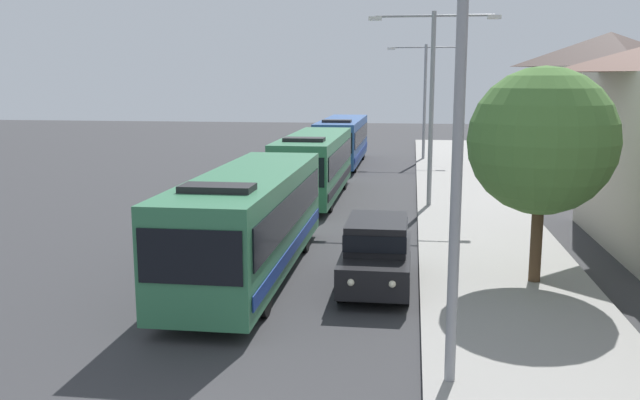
{
  "coord_description": "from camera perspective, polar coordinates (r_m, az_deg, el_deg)",
  "views": [
    {
      "loc": [
        3.3,
        -7.78,
        5.72
      ],
      "look_at": [
        0.41,
        13.4,
        1.87
      ],
      "focal_mm": 38.05,
      "sensor_mm": 36.0,
      "label": 1
    }
  ],
  "objects": [
    {
      "name": "bus_lead",
      "position": [
        19.73,
        -5.89,
        -1.63
      ],
      "size": [
        2.58,
        10.87,
        3.21
      ],
      "color": "#33724C",
      "rests_on": "ground_plane"
    },
    {
      "name": "bus_second_in_line",
      "position": [
        32.44,
        -0.45,
        3.07
      ],
      "size": [
        2.58,
        10.62,
        3.21
      ],
      "color": "#33724C",
      "rests_on": "ground_plane"
    },
    {
      "name": "bus_middle",
      "position": [
        45.24,
        1.9,
        5.1
      ],
      "size": [
        2.58,
        11.49,
        3.21
      ],
      "color": "#284C8C",
      "rests_on": "ground_plane"
    },
    {
      "name": "white_suv",
      "position": [
        18.8,
        4.78,
        -4.27
      ],
      "size": [
        1.86,
        4.53,
        1.9
      ],
      "color": "black",
      "rests_on": "ground_plane"
    },
    {
      "name": "streetlamp_near",
      "position": [
        12.14,
        11.68,
        9.04
      ],
      "size": [
        5.61,
        0.28,
        8.88
      ],
      "color": "gray",
      "rests_on": "sidewalk"
    },
    {
      "name": "streetlamp_mid",
      "position": [
        30.1,
        9.4,
        9.18
      ],
      "size": [
        5.56,
        0.28,
        8.38
      ],
      "color": "gray",
      "rests_on": "sidewalk"
    },
    {
      "name": "streetlamp_far",
      "position": [
        48.07,
        8.83,
        9.18
      ],
      "size": [
        5.29,
        0.28,
        7.85
      ],
      "color": "gray",
      "rests_on": "sidewalk"
    },
    {
      "name": "roadside_tree",
      "position": [
        19.22,
        18.17,
        4.72
      ],
      "size": [
        3.99,
        3.99,
        5.9
      ],
      "color": "#4C3823",
      "rests_on": "sidewalk"
    },
    {
      "name": "house_distant_gabled",
      "position": [
        42.64,
        22.92,
        7.4
      ],
      "size": [
        7.81,
        7.61,
        8.3
      ],
      "color": "#BCB29E",
      "rests_on": "ground_plane"
    }
  ]
}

